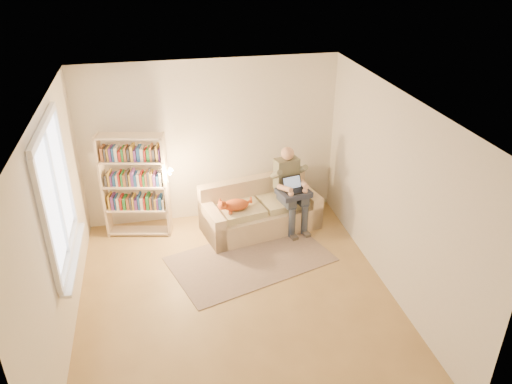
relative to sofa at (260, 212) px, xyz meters
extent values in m
plane|color=#9C7B47|center=(-0.66, -1.68, -0.28)|extent=(4.50, 4.50, 0.00)
cube|color=white|center=(-0.66, -1.68, 2.32)|extent=(4.00, 4.50, 0.02)
cube|color=silver|center=(-2.66, -1.68, 1.02)|extent=(0.02, 4.50, 2.60)
cube|color=silver|center=(1.34, -1.68, 1.02)|extent=(0.02, 4.50, 2.60)
cube|color=silver|center=(-0.66, 0.57, 1.02)|extent=(4.00, 0.02, 2.60)
cube|color=silver|center=(-0.66, -3.93, 1.02)|extent=(4.00, 0.02, 2.60)
plane|color=white|center=(-2.63, -1.48, 1.37)|extent=(0.00, 1.50, 1.50)
cube|color=white|center=(-2.62, -1.48, 2.16)|extent=(0.05, 1.50, 0.08)
cube|color=white|center=(-2.62, -1.48, 0.58)|extent=(0.05, 1.50, 0.08)
cube|color=white|center=(-2.62, -1.48, 1.37)|extent=(0.04, 0.05, 1.50)
cube|color=white|center=(-2.58, -1.48, 0.53)|extent=(0.12, 1.52, 0.04)
cube|color=beige|center=(0.01, -0.04, -0.09)|extent=(1.93, 1.17, 0.38)
cube|color=beige|center=(-0.06, 0.27, 0.29)|extent=(1.80, 0.55, 0.39)
cube|color=beige|center=(-0.78, -0.21, -0.01)|extent=(0.34, 0.83, 0.54)
cube|color=beige|center=(0.80, 0.13, -0.01)|extent=(0.34, 0.83, 0.54)
cube|color=beige|center=(-0.38, -0.17, 0.15)|extent=(0.86, 0.69, 0.11)
cube|color=beige|center=(0.41, 0.00, 0.15)|extent=(0.86, 0.69, 0.11)
cube|color=slate|center=(0.44, 0.08, 0.60)|extent=(0.40, 0.28, 0.51)
sphere|color=#DFA583|center=(0.45, 0.06, 0.95)|extent=(0.20, 0.20, 0.20)
cube|color=#363E4C|center=(0.38, -0.18, 0.29)|extent=(0.23, 0.44, 0.16)
cube|color=#363E4C|center=(0.60, -0.13, 0.29)|extent=(0.23, 0.44, 0.16)
cylinder|color=#363E4C|center=(0.43, -0.38, -0.03)|extent=(0.11, 0.11, 0.50)
cylinder|color=#363E4C|center=(0.64, -0.33, -0.03)|extent=(0.11, 0.11, 0.50)
ellipsoid|color=orange|center=(-0.37, -0.19, 0.30)|extent=(0.43, 0.29, 0.18)
sphere|color=orange|center=(-0.59, -0.27, 0.36)|extent=(0.14, 0.14, 0.14)
cylinder|color=orange|center=(-0.18, -0.11, 0.26)|extent=(0.20, 0.08, 0.06)
cube|color=#293047|center=(0.46, -0.18, 0.38)|extent=(0.54, 0.48, 0.08)
cube|color=black|center=(0.47, -0.21, 0.43)|extent=(0.35, 0.27, 0.02)
cube|color=black|center=(0.45, -0.11, 0.53)|extent=(0.32, 0.16, 0.19)
plane|color=#8CA5CC|center=(0.45, -0.11, 0.53)|extent=(0.30, 0.17, 0.26)
cube|color=beige|center=(-2.34, 0.32, 0.55)|extent=(0.09, 0.25, 1.66)
cube|color=beige|center=(-1.41, 0.12, 0.55)|extent=(0.09, 0.25, 1.66)
cube|color=beige|center=(-1.87, 0.22, -0.23)|extent=(1.02, 0.45, 0.03)
cube|color=beige|center=(-1.87, 0.22, 0.17)|extent=(1.02, 0.45, 0.03)
cube|color=beige|center=(-1.87, 0.22, 0.57)|extent=(1.02, 0.45, 0.03)
cube|color=beige|center=(-1.87, 0.22, 0.98)|extent=(1.02, 0.45, 0.03)
cube|color=beige|center=(-1.87, 0.22, 1.35)|extent=(1.02, 0.45, 0.03)
cube|color=#1E4C8C|center=(-1.87, 0.22, 0.28)|extent=(0.86, 0.37, 0.20)
cube|color=silver|center=(-1.87, 0.22, 0.68)|extent=(0.86, 0.37, 0.20)
cube|color=#B2261E|center=(-1.87, 0.22, 1.09)|extent=(0.86, 0.37, 0.20)
cylinder|color=silver|center=(-1.48, 0.14, 0.60)|extent=(0.09, 0.09, 0.04)
cone|color=silver|center=(-1.36, 0.00, 0.85)|extent=(0.13, 0.15, 0.14)
cube|color=gray|center=(-0.32, -0.85, -0.27)|extent=(2.52, 1.92, 0.01)
camera|label=1|loc=(-1.48, -6.69, 3.94)|focal=35.00mm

